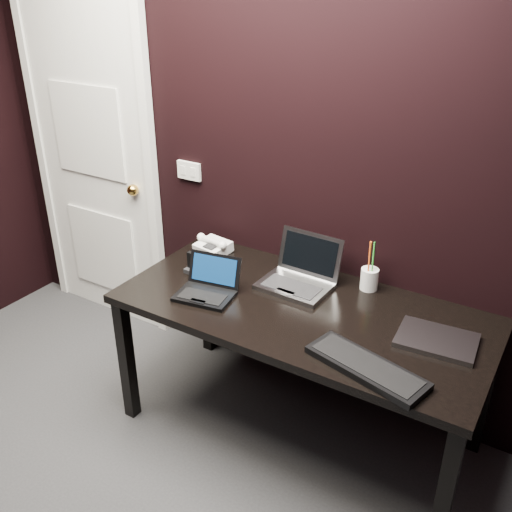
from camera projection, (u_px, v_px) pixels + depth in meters
The scene contains 11 objects.
wall_back at pixel (289, 156), 2.79m from camera, with size 4.00×4.00×0.00m, color black.
door at pixel (95, 163), 3.52m from camera, with size 0.99×0.10×2.14m.
wall_switch at pixel (189, 171), 3.15m from camera, with size 0.15×0.02×0.10m.
desk at pixel (301, 321), 2.63m from camera, with size 1.70×0.80×0.74m.
netbook at pixel (207, 288), 2.68m from camera, with size 0.30×0.27×0.17m.
silver_laptop at pixel (299, 277), 2.76m from camera, with size 0.34×0.31×0.23m.
ext_keyboard at pixel (366, 367), 2.18m from camera, with size 0.51×0.28×0.03m.
closed_laptop at pixel (437, 340), 2.35m from camera, with size 0.34×0.25×0.02m.
desk_phone at pixel (213, 246), 3.08m from camera, with size 0.21×0.18×0.10m.
mobile_phone at pixel (192, 265), 2.88m from camera, with size 0.06×0.05×0.11m.
pen_cup at pixel (369, 278), 2.72m from camera, with size 0.09×0.09×0.25m.
Camera 1 is at (1.28, -0.60, 2.12)m, focal length 40.00 mm.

